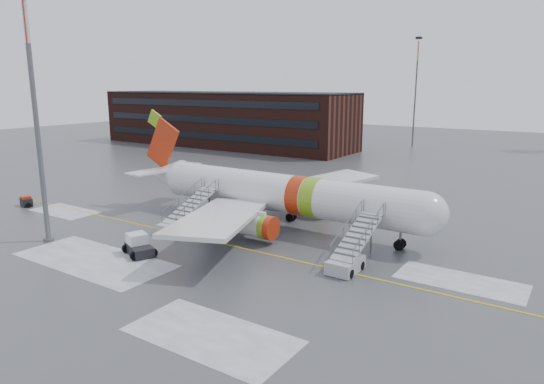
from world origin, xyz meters
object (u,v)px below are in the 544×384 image
Objects in this scene: baggage_tractor at (26,202)px; light_mast_near at (36,114)px; airstair_fwd at (350,256)px; airliner at (275,193)px; pushback_tug at (139,246)px; airstair_aft at (181,220)px.

light_mast_near reaches higher than baggage_tractor.
airliner is at bearing 149.73° from airstair_fwd.
airstair_fwd is 2.25× the size of pushback_tug.
airstair_aft is 22.45m from baggage_tractor.
airliner reaches higher than airstair_fwd.
pushback_tug is (1.73, -6.85, -0.30)m from airstair_aft.
airliner is 22.81m from light_mast_near.
airstair_fwd is at bearing 0.00° from airstair_aft.
airstair_fwd is 0.35× the size of light_mast_near.
baggage_tractor is at bearing 170.39° from pushback_tug.
light_mast_near reaches higher than airstair_fwd.
airstair_fwd is 40.27m from baggage_tractor.
pushback_tug is at bearing 12.43° from light_mast_near.
pushback_tug is (-16.17, -6.85, -0.30)m from airstair_fwd.
airliner is at bearing 17.84° from baggage_tractor.
airstair_aft is at bearing 7.14° from baggage_tractor.
airstair_aft is 0.35× the size of light_mast_near.
light_mast_near is (-7.94, -8.99, 10.41)m from airstair_aft.
airstair_fwd is at bearing -30.27° from airliner.
airliner is 4.55× the size of airstair_fwd.
airstair_aft is (-6.70, -6.54, -2.35)m from airliner.
airstair_fwd is at bearing 22.97° from pushback_tug.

